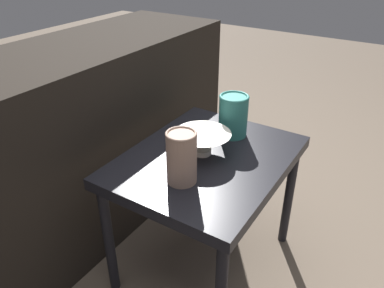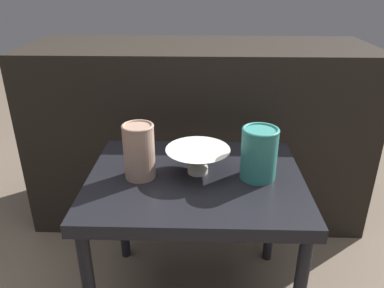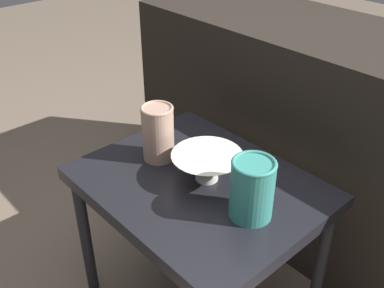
% 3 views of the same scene
% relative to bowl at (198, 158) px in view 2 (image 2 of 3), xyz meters
% --- Properties ---
extents(table, '(0.65, 0.51, 0.50)m').
position_rel_bowl_xyz_m(table, '(-0.01, -0.02, -0.11)').
color(table, black).
rests_on(table, ground_plane).
extents(couch_backdrop, '(1.46, 0.50, 0.79)m').
position_rel_bowl_xyz_m(couch_backdrop, '(-0.01, 0.58, -0.16)').
color(couch_backdrop, black).
rests_on(couch_backdrop, ground_plane).
extents(bowl, '(0.20, 0.20, 0.08)m').
position_rel_bowl_xyz_m(bowl, '(0.00, 0.00, 0.00)').
color(bowl, silver).
rests_on(bowl, table).
extents(vase_textured_left, '(0.09, 0.09, 0.17)m').
position_rel_bowl_xyz_m(vase_textured_left, '(-0.17, -0.03, 0.04)').
color(vase_textured_left, tan).
rests_on(vase_textured_left, table).
extents(vase_colorful_right, '(0.11, 0.11, 0.16)m').
position_rel_bowl_xyz_m(vase_colorful_right, '(0.18, -0.02, 0.03)').
color(vase_colorful_right, teal).
rests_on(vase_colorful_right, table).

